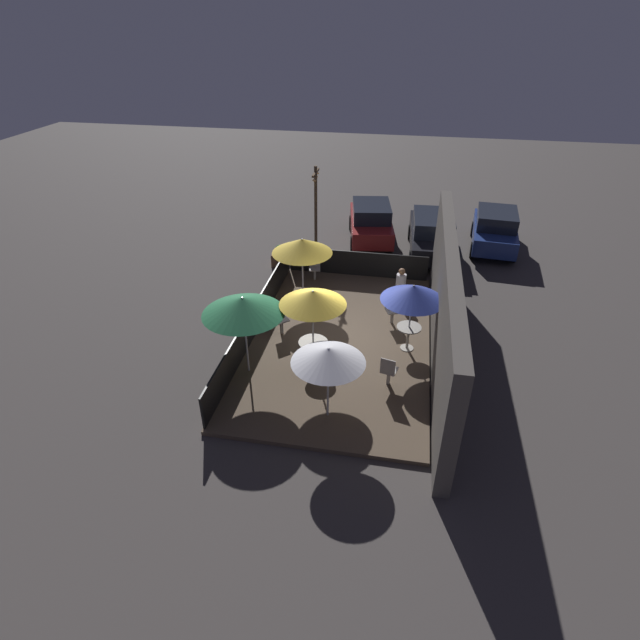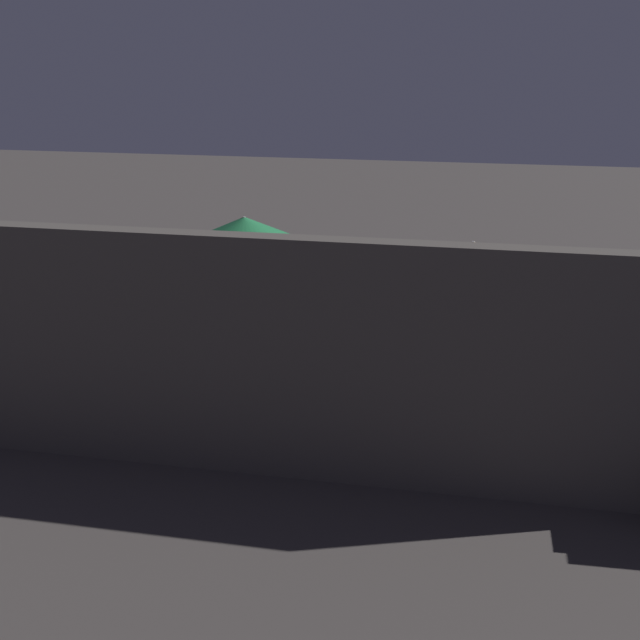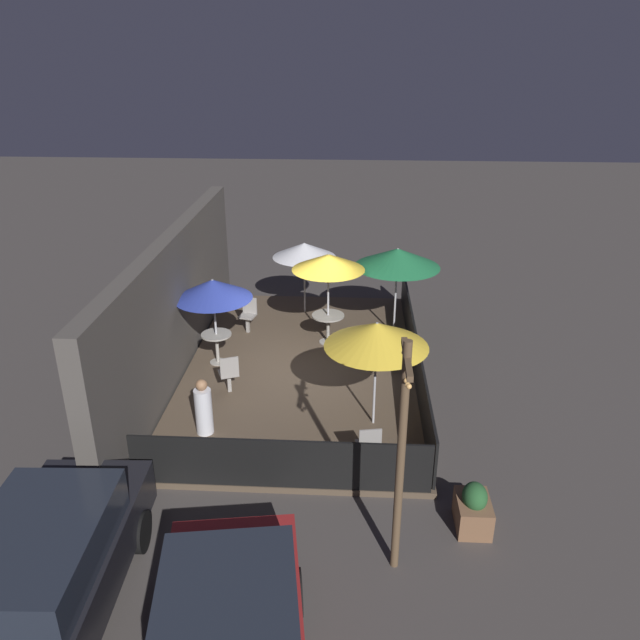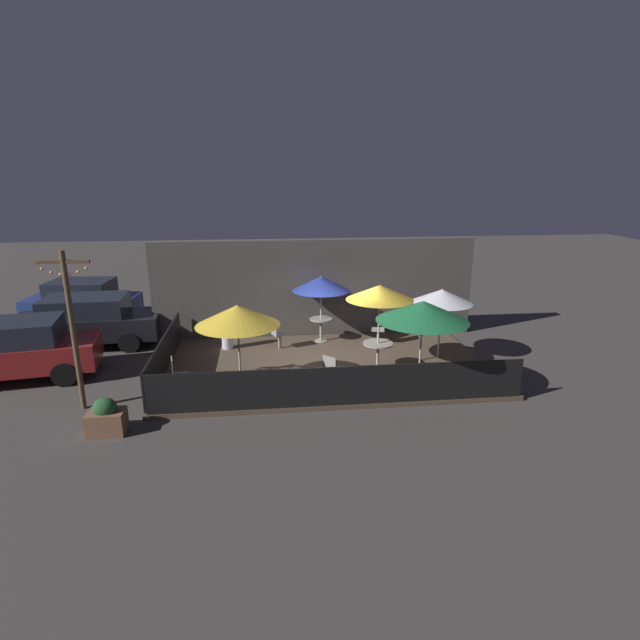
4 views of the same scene
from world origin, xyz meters
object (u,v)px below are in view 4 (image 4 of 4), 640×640
(dining_table_0, at_px, (321,324))
(parked_car_2, at_px, (83,302))
(planter_box, at_px, (106,418))
(parked_car_0, at_px, (18,349))
(dining_table_1, at_px, (378,349))
(patio_umbrella_0, at_px, (321,284))
(parked_car_1, at_px, (87,321))
(patio_chair_1, at_px, (178,374))
(patio_chair_3, at_px, (380,328))
(patio_chair_0, at_px, (278,333))
(patio_umbrella_3, at_px, (423,311))
(patio_umbrella_2, at_px, (442,296))
(patron_0, at_px, (227,332))
(patio_chair_2, at_px, (332,372))
(light_post, at_px, (72,323))
(patio_umbrella_1, at_px, (380,293))
(patio_umbrella_4, at_px, (237,315))

(dining_table_0, distance_m, parked_car_2, 8.96)
(planter_box, distance_m, parked_car_0, 4.57)
(dining_table_1, bearing_deg, parked_car_0, 175.92)
(patio_umbrella_0, height_order, parked_car_1, patio_umbrella_0)
(dining_table_0, xyz_separation_m, patio_chair_1, (-3.92, -3.54, -0.10))
(patio_chair_1, xyz_separation_m, patio_chair_3, (5.74, 3.09, 0.01))
(patio_chair_0, xyz_separation_m, parked_car_0, (-6.88, -1.35, 0.23))
(patio_chair_1, bearing_deg, parked_car_0, 148.94)
(dining_table_1, relative_size, patio_chair_1, 0.91)
(patio_umbrella_3, bearing_deg, parked_car_2, 143.40)
(planter_box, xyz_separation_m, parked_car_0, (-3.13, 3.29, 0.49))
(patio_umbrella_2, height_order, patron_0, patio_umbrella_2)
(patio_umbrella_0, bearing_deg, patio_chair_2, -92.46)
(dining_table_1, height_order, parked_car_2, parked_car_2)
(patio_umbrella_2, xyz_separation_m, dining_table_0, (-3.25, 1.83, -1.24))
(patio_umbrella_0, xyz_separation_m, patio_chair_0, (-1.40, -0.56, -1.39))
(dining_table_0, xyz_separation_m, patio_chair_2, (-0.17, -3.90, -0.06))
(patio_umbrella_2, distance_m, patio_umbrella_3, 2.83)
(dining_table_1, relative_size, patio_chair_2, 0.87)
(patio_chair_2, height_order, parked_car_0, parked_car_0)
(dining_table_1, bearing_deg, parked_car_1, 159.15)
(dining_table_0, bearing_deg, patio_chair_1, -137.87)
(patio_chair_0, bearing_deg, light_post, -166.00)
(dining_table_0, bearing_deg, patio_umbrella_0, 0.00)
(patio_umbrella_1, xyz_separation_m, patio_chair_0, (-2.66, 2.03, -1.67))
(patio_umbrella_0, relative_size, dining_table_1, 2.58)
(dining_table_0, distance_m, patio_chair_2, 3.90)
(patio_umbrella_0, bearing_deg, patio_chair_1, -137.87)
(patio_umbrella_0, bearing_deg, parked_car_1, 174.59)
(patio_chair_2, bearing_deg, patio_chair_3, 17.35)
(patio_chair_0, relative_size, parked_car_2, 0.23)
(patio_umbrella_1, relative_size, patio_chair_1, 2.61)
(patio_chair_0, relative_size, patio_chair_1, 1.01)
(patio_umbrella_3, bearing_deg, parked_car_0, 166.77)
(dining_table_1, bearing_deg, patio_chair_2, -137.40)
(light_post, distance_m, parked_car_1, 4.94)
(patron_0, relative_size, parked_car_2, 0.30)
(dining_table_1, distance_m, patio_chair_0, 3.35)
(dining_table_0, distance_m, patron_0, 2.96)
(patio_umbrella_4, relative_size, patron_0, 1.89)
(patio_umbrella_4, relative_size, planter_box, 2.73)
(patio_umbrella_3, bearing_deg, patio_umbrella_2, 61.06)
(planter_box, bearing_deg, patron_0, 65.45)
(patio_chair_3, bearing_deg, patio_umbrella_0, -0.00)
(patio_chair_0, xyz_separation_m, patio_chair_2, (1.23, -3.34, 0.03))
(patio_umbrella_3, distance_m, dining_table_0, 4.93)
(parked_car_2, bearing_deg, planter_box, -64.52)
(patio_umbrella_2, bearing_deg, patron_0, 166.61)
(parked_car_1, bearing_deg, patron_0, -15.95)
(parked_car_0, height_order, parked_car_2, same)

